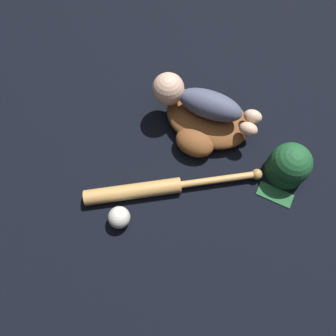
{
  "coord_description": "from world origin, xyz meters",
  "views": [
    {
      "loc": [
        -0.05,
        0.68,
        1.07
      ],
      "look_at": [
        0.07,
        0.26,
        0.07
      ],
      "focal_mm": 35.0,
      "sensor_mm": 36.0,
      "label": 1
    }
  ],
  "objects_px": {
    "baseball_glove": "(205,122)",
    "baby_figure": "(197,100)",
    "baseball_bat": "(151,189)",
    "baseball_cap": "(289,165)",
    "baseball": "(119,217)"
  },
  "relations": [
    {
      "from": "baseball",
      "to": "baseball_bat",
      "type": "bearing_deg",
      "value": -118.93
    },
    {
      "from": "baby_figure",
      "to": "baseball_bat",
      "type": "bearing_deg",
      "value": 76.99
    },
    {
      "from": "baseball",
      "to": "baseball_cap",
      "type": "distance_m",
      "value": 0.6
    },
    {
      "from": "baby_figure",
      "to": "baseball",
      "type": "distance_m",
      "value": 0.48
    },
    {
      "from": "baby_figure",
      "to": "baseball_glove",
      "type": "bearing_deg",
      "value": 151.85
    },
    {
      "from": "baseball_cap",
      "to": "baby_figure",
      "type": "bearing_deg",
      "value": -18.58
    },
    {
      "from": "baseball_bat",
      "to": "baseball_glove",
      "type": "bearing_deg",
      "value": -111.77
    },
    {
      "from": "baseball_glove",
      "to": "baby_figure",
      "type": "height_order",
      "value": "baby_figure"
    },
    {
      "from": "baseball_glove",
      "to": "baseball_bat",
      "type": "height_order",
      "value": "baseball_glove"
    },
    {
      "from": "baseball_glove",
      "to": "baby_figure",
      "type": "distance_m",
      "value": 0.1
    },
    {
      "from": "baseball_glove",
      "to": "baby_figure",
      "type": "relative_size",
      "value": 0.89
    },
    {
      "from": "baseball_glove",
      "to": "baseball_cap",
      "type": "relative_size",
      "value": 1.74
    },
    {
      "from": "baseball_glove",
      "to": "baseball_bat",
      "type": "xyz_separation_m",
      "value": [
        0.12,
        0.3,
        -0.01
      ]
    },
    {
      "from": "baseball_bat",
      "to": "baseball_cap",
      "type": "distance_m",
      "value": 0.48
    },
    {
      "from": "baseball_glove",
      "to": "baseball",
      "type": "bearing_deg",
      "value": 66.01
    }
  ]
}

